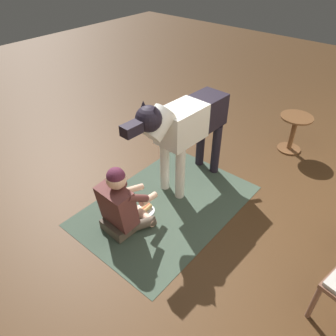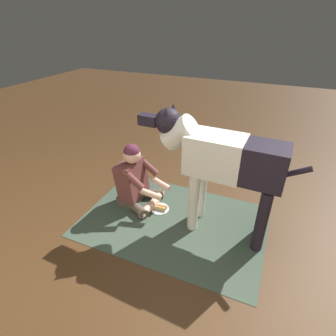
{
  "view_description": "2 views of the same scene",
  "coord_description": "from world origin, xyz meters",
  "px_view_note": "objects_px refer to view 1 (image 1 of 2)",
  "views": [
    {
      "loc": [
        2.45,
        1.86,
        2.71
      ],
      "look_at": [
        0.33,
        0.06,
        0.64
      ],
      "focal_mm": 34.5,
      "sensor_mm": 36.0,
      "label": 1
    },
    {
      "loc": [
        -0.62,
        2.22,
        2.12
      ],
      "look_at": [
        0.31,
        0.03,
        0.74
      ],
      "focal_mm": 28.3,
      "sensor_mm": 36.0,
      "label": 2
    }
  ],
  "objects_px": {
    "person_sitting_on_floor": "(121,204)",
    "large_dog": "(185,125)",
    "hot_dog_on_plate": "(145,209)",
    "round_side_table": "(294,130)"
  },
  "relations": [
    {
      "from": "large_dog",
      "to": "round_side_table",
      "type": "bearing_deg",
      "value": 157.0
    },
    {
      "from": "hot_dog_on_plate",
      "to": "large_dog",
      "type": "bearing_deg",
      "value": 177.38
    },
    {
      "from": "person_sitting_on_floor",
      "to": "hot_dog_on_plate",
      "type": "relative_size",
      "value": 3.44
    },
    {
      "from": "hot_dog_on_plate",
      "to": "round_side_table",
      "type": "relative_size",
      "value": 0.43
    },
    {
      "from": "person_sitting_on_floor",
      "to": "round_side_table",
      "type": "xyz_separation_m",
      "value": [
        -2.72,
        0.76,
        -0.0
      ]
    },
    {
      "from": "person_sitting_on_floor",
      "to": "round_side_table",
      "type": "relative_size",
      "value": 1.47
    },
    {
      "from": "large_dog",
      "to": "person_sitting_on_floor",
      "type": "bearing_deg",
      "value": -2.62
    },
    {
      "from": "large_dog",
      "to": "hot_dog_on_plate",
      "type": "height_order",
      "value": "large_dog"
    },
    {
      "from": "person_sitting_on_floor",
      "to": "large_dog",
      "type": "distance_m",
      "value": 1.16
    },
    {
      "from": "hot_dog_on_plate",
      "to": "person_sitting_on_floor",
      "type": "bearing_deg",
      "value": -2.62
    }
  ]
}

